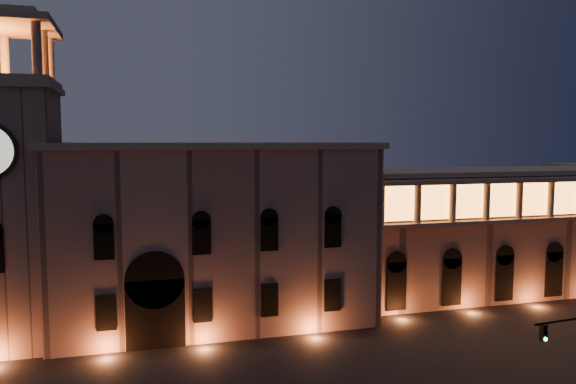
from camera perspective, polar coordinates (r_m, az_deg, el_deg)
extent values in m
cube|color=#7D5E52|center=(55.30, -7.45, -4.46)|extent=(30.00, 12.00, 17.00)
cube|color=gray|center=(54.51, -7.56, 4.69)|extent=(30.80, 12.80, 0.60)
cube|color=black|center=(50.82, -13.34, -11.82)|extent=(5.00, 1.40, 6.00)
cylinder|color=black|center=(50.02, -13.41, -8.53)|extent=(5.00, 1.40, 5.00)
cube|color=orange|center=(50.69, -13.33, -12.10)|extent=(4.20, 0.20, 5.00)
cube|color=#7D5E52|center=(54.51, -26.97, -2.48)|extent=(9.00, 9.00, 22.00)
cylinder|color=gray|center=(50.21, -24.17, 13.16)|extent=(0.76, 0.76, 4.20)
cylinder|color=gray|center=(58.26, -26.82, 11.90)|extent=(0.76, 0.76, 4.20)
cylinder|color=gray|center=(57.67, -23.03, 12.12)|extent=(0.76, 0.76, 4.20)
cylinder|color=gray|center=(53.94, -23.56, 12.61)|extent=(0.76, 0.76, 4.20)
cube|color=#78594D|center=(70.59, 20.86, -3.88)|extent=(40.00, 10.00, 14.00)
cube|color=gray|center=(69.84, 21.05, 2.01)|extent=(40.60, 10.60, 0.50)
cube|color=gray|center=(65.97, 23.75, -2.58)|extent=(40.00, 1.20, 0.40)
cube|color=gray|center=(65.55, 23.89, 1.14)|extent=(40.00, 1.40, 0.50)
cube|color=orange|center=(66.15, 23.52, -0.63)|extent=(38.00, 0.15, 3.60)
cylinder|color=gray|center=(56.08, 9.45, -1.26)|extent=(0.70, 0.70, 4.00)
cylinder|color=gray|center=(57.88, 13.04, -1.12)|extent=(0.70, 0.70, 4.00)
cylinder|color=gray|center=(59.89, 16.41, -0.99)|extent=(0.70, 0.70, 4.00)
cylinder|color=gray|center=(62.10, 19.54, -0.86)|extent=(0.70, 0.70, 4.00)
cylinder|color=gray|center=(64.48, 22.45, -0.74)|extent=(0.70, 0.70, 4.00)
cylinder|color=gray|center=(67.01, 25.15, -0.63)|extent=(0.70, 0.70, 4.00)
cylinder|color=black|center=(37.92, 26.83, -11.46)|extent=(5.58, 0.69, 0.13)
cube|color=black|center=(36.59, 24.51, -12.90)|extent=(0.36, 0.34, 0.95)
cylinder|color=#0CE53F|center=(36.56, 24.70, -13.43)|extent=(0.21, 0.11, 0.20)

